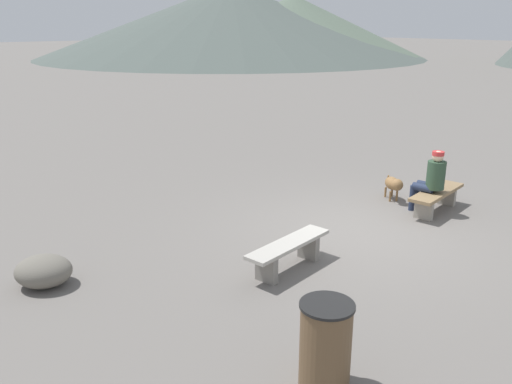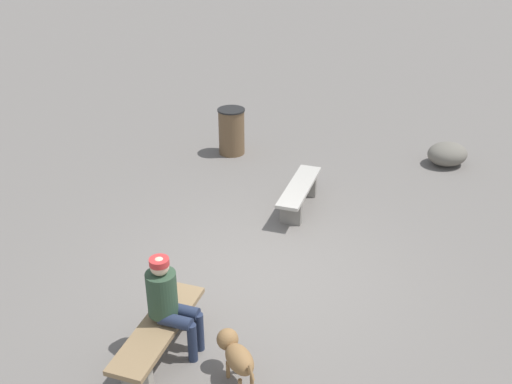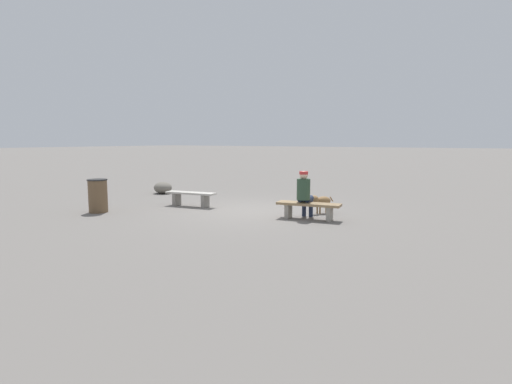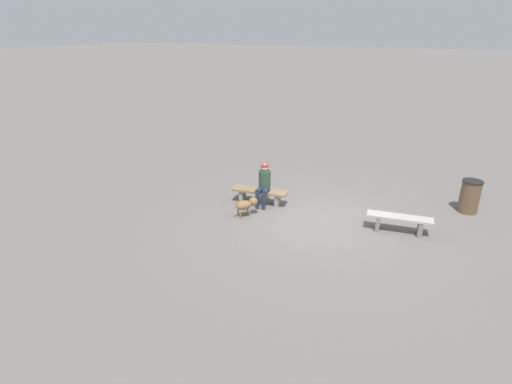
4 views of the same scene
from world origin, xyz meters
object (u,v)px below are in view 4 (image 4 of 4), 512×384
at_px(bench_left, 399,221).
at_px(trash_bin, 470,196).
at_px(bench_right, 260,193).
at_px(seated_person, 264,182).
at_px(dog, 247,204).

bearing_deg(bench_left, trash_bin, -134.38).
distance_m(bench_right, seated_person, 0.43).
height_order(bench_left, trash_bin, trash_bin).
xyz_separation_m(bench_right, dog, (-0.09, 0.95, 0.04)).
distance_m(seated_person, dog, 0.97).
distance_m(seated_person, trash_bin, 5.79).
bearing_deg(seated_person, bench_left, 172.49).
distance_m(bench_left, bench_right, 3.95).
height_order(seated_person, dog, seated_person).
xyz_separation_m(bench_left, dog, (3.86, 1.00, 0.04)).
relative_size(dog, trash_bin, 0.69).
bearing_deg(trash_bin, bench_right, 22.26).
relative_size(bench_left, bench_right, 0.97).
relative_size(bench_right, trash_bin, 1.80).
bearing_deg(bench_right, bench_left, 171.11).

